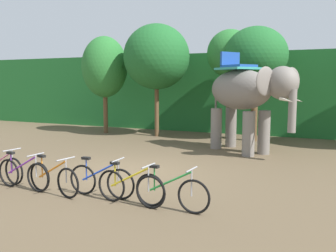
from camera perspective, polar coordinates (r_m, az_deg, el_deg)
name	(u,v)px	position (r m, az deg, el deg)	size (l,w,h in m)	color
ground_plane	(125,172)	(10.91, -6.72, -7.13)	(80.00, 80.00, 0.00)	brown
foliage_hedge	(231,92)	(21.92, 9.79, 5.24)	(36.00, 6.00, 4.12)	#1E6028
tree_right	(105,67)	(19.29, -9.82, 8.99)	(2.32, 2.32, 4.96)	brown
tree_center_left	(157,57)	(17.81, -1.79, 10.68)	(3.16, 3.16, 5.38)	brown
tree_left	(230,55)	(17.57, 9.64, 10.85)	(2.14, 2.14, 5.06)	brown
tree_far_left	(256,56)	(16.80, 13.50, 10.55)	(2.77, 2.77, 5.05)	brown
elephant	(246,94)	(13.87, 12.08, 4.94)	(3.99, 3.33, 3.78)	slate
bike_pink	(2,168)	(10.65, -24.42, -5.91)	(1.70, 0.52, 0.92)	black
bike_purple	(23,174)	(9.73, -21.64, -6.94)	(1.71, 0.52, 0.92)	black
bike_orange	(53,179)	(9.04, -17.42, -7.80)	(1.69, 0.52, 0.92)	black
bike_blue	(101,181)	(8.60, -10.35, -8.34)	(1.71, 0.52, 0.92)	black
bike_yellow	(130,187)	(7.98, -5.89, -9.47)	(1.71, 0.52, 0.92)	black
bike_green	(171,192)	(7.63, 0.49, -10.19)	(1.71, 0.52, 0.92)	black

